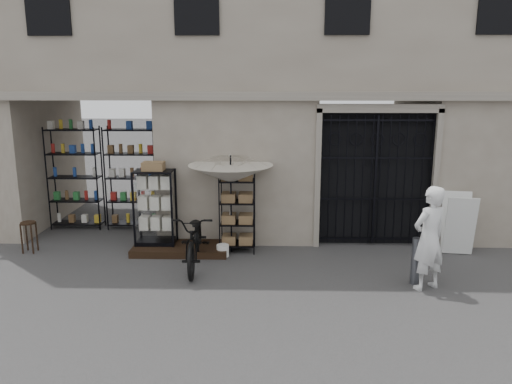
{
  "coord_description": "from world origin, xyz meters",
  "views": [
    {
      "loc": [
        -0.54,
        -8.47,
        3.55
      ],
      "look_at": [
        -0.8,
        1.4,
        1.35
      ],
      "focal_mm": 35.0,
      "sensor_mm": 36.0,
      "label": 1
    }
  ],
  "objects_px": {
    "white_bucket": "(223,250)",
    "shopkeeper": "(425,288)",
    "market_umbrella": "(231,169)",
    "display_cabinet": "(155,211)",
    "wooden_stool": "(29,236)",
    "steel_bollard": "(416,261)",
    "easel_sign": "(458,224)",
    "wire_rack": "(237,214)",
    "bicycle": "(196,266)"
  },
  "relations": [
    {
      "from": "white_bucket",
      "to": "easel_sign",
      "type": "distance_m",
      "value": 4.94
    },
    {
      "from": "market_umbrella",
      "to": "wooden_stool",
      "type": "height_order",
      "value": "market_umbrella"
    },
    {
      "from": "display_cabinet",
      "to": "shopkeeper",
      "type": "relative_size",
      "value": 0.94
    },
    {
      "from": "shopkeeper",
      "to": "bicycle",
      "type": "bearing_deg",
      "value": -41.33
    },
    {
      "from": "wooden_stool",
      "to": "easel_sign",
      "type": "relative_size",
      "value": 0.52
    },
    {
      "from": "wooden_stool",
      "to": "shopkeeper",
      "type": "bearing_deg",
      "value": -12.23
    },
    {
      "from": "easel_sign",
      "to": "wooden_stool",
      "type": "bearing_deg",
      "value": -170.61
    },
    {
      "from": "wire_rack",
      "to": "easel_sign",
      "type": "xyz_separation_m",
      "value": [
        4.61,
        -0.06,
        -0.15
      ]
    },
    {
      "from": "shopkeeper",
      "to": "easel_sign",
      "type": "height_order",
      "value": "easel_sign"
    },
    {
      "from": "display_cabinet",
      "to": "easel_sign",
      "type": "height_order",
      "value": "display_cabinet"
    },
    {
      "from": "display_cabinet",
      "to": "white_bucket",
      "type": "distance_m",
      "value": 1.67
    },
    {
      "from": "display_cabinet",
      "to": "wooden_stool",
      "type": "distance_m",
      "value": 2.71
    },
    {
      "from": "bicycle",
      "to": "steel_bollard",
      "type": "height_order",
      "value": "bicycle"
    },
    {
      "from": "easel_sign",
      "to": "bicycle",
      "type": "bearing_deg",
      "value": -162.12
    },
    {
      "from": "display_cabinet",
      "to": "steel_bollard",
      "type": "relative_size",
      "value": 2.02
    },
    {
      "from": "white_bucket",
      "to": "shopkeeper",
      "type": "distance_m",
      "value": 4.01
    },
    {
      "from": "display_cabinet",
      "to": "shopkeeper",
      "type": "height_order",
      "value": "display_cabinet"
    },
    {
      "from": "steel_bollard",
      "to": "easel_sign",
      "type": "height_order",
      "value": "easel_sign"
    },
    {
      "from": "wooden_stool",
      "to": "steel_bollard",
      "type": "height_order",
      "value": "steel_bollard"
    },
    {
      "from": "display_cabinet",
      "to": "steel_bollard",
      "type": "height_order",
      "value": "display_cabinet"
    },
    {
      "from": "steel_bollard",
      "to": "shopkeeper",
      "type": "relative_size",
      "value": 0.46
    },
    {
      "from": "wire_rack",
      "to": "bicycle",
      "type": "distance_m",
      "value": 1.46
    },
    {
      "from": "market_umbrella",
      "to": "bicycle",
      "type": "relative_size",
      "value": 1.16
    },
    {
      "from": "steel_bollard",
      "to": "shopkeeper",
      "type": "xyz_separation_m",
      "value": [
        0.14,
        -0.21,
        -0.43
      ]
    },
    {
      "from": "wire_rack",
      "to": "wooden_stool",
      "type": "xyz_separation_m",
      "value": [
        -4.39,
        -0.22,
        -0.45
      ]
    },
    {
      "from": "wire_rack",
      "to": "bicycle",
      "type": "bearing_deg",
      "value": -147.75
    },
    {
      "from": "steel_bollard",
      "to": "shopkeeper",
      "type": "height_order",
      "value": "steel_bollard"
    },
    {
      "from": "market_umbrella",
      "to": "bicycle",
      "type": "height_order",
      "value": "market_umbrella"
    },
    {
      "from": "wire_rack",
      "to": "white_bucket",
      "type": "distance_m",
      "value": 0.82
    },
    {
      "from": "white_bucket",
      "to": "shopkeeper",
      "type": "bearing_deg",
      "value": -22.67
    },
    {
      "from": "white_bucket",
      "to": "easel_sign",
      "type": "height_order",
      "value": "easel_sign"
    },
    {
      "from": "wire_rack",
      "to": "market_umbrella",
      "type": "relative_size",
      "value": 0.66
    },
    {
      "from": "bicycle",
      "to": "easel_sign",
      "type": "xyz_separation_m",
      "value": [
        5.37,
        0.9,
        0.65
      ]
    },
    {
      "from": "easel_sign",
      "to": "display_cabinet",
      "type": "bearing_deg",
      "value": -171.98
    },
    {
      "from": "easel_sign",
      "to": "wire_rack",
      "type": "bearing_deg",
      "value": -172.33
    },
    {
      "from": "wire_rack",
      "to": "steel_bollard",
      "type": "relative_size",
      "value": 1.92
    },
    {
      "from": "market_umbrella",
      "to": "wooden_stool",
      "type": "distance_m",
      "value": 4.51
    },
    {
      "from": "bicycle",
      "to": "wooden_stool",
      "type": "relative_size",
      "value": 3.24
    },
    {
      "from": "display_cabinet",
      "to": "wooden_stool",
      "type": "relative_size",
      "value": 2.61
    },
    {
      "from": "display_cabinet",
      "to": "easel_sign",
      "type": "distance_m",
      "value": 6.35
    },
    {
      "from": "steel_bollard",
      "to": "white_bucket",
      "type": "bearing_deg",
      "value": 159.44
    },
    {
      "from": "market_umbrella",
      "to": "steel_bollard",
      "type": "distance_m",
      "value": 4.0
    },
    {
      "from": "display_cabinet",
      "to": "wooden_stool",
      "type": "xyz_separation_m",
      "value": [
        -2.66,
        -0.2,
        -0.52
      ]
    },
    {
      "from": "white_bucket",
      "to": "bicycle",
      "type": "relative_size",
      "value": 0.12
    },
    {
      "from": "market_umbrella",
      "to": "wooden_stool",
      "type": "xyz_separation_m",
      "value": [
        -4.27,
        -0.13,
        -1.44
      ]
    },
    {
      "from": "wire_rack",
      "to": "easel_sign",
      "type": "relative_size",
      "value": 1.3
    },
    {
      "from": "market_umbrella",
      "to": "easel_sign",
      "type": "bearing_deg",
      "value": 0.43
    },
    {
      "from": "display_cabinet",
      "to": "shopkeeper",
      "type": "xyz_separation_m",
      "value": [
        5.15,
        -1.89,
        -0.86
      ]
    },
    {
      "from": "steel_bollard",
      "to": "easel_sign",
      "type": "xyz_separation_m",
      "value": [
        1.33,
        1.65,
        0.22
      ]
    },
    {
      "from": "market_umbrella",
      "to": "white_bucket",
      "type": "relative_size",
      "value": 9.69
    }
  ]
}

